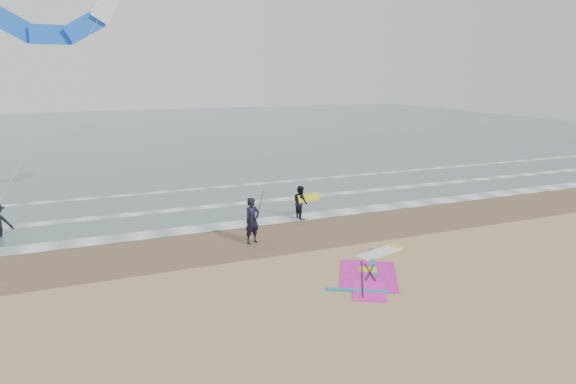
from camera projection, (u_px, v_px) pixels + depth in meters
name	position (u px, v px, depth m)	size (l,w,h in m)	color
ground	(355.00, 282.00, 17.87)	(120.00, 120.00, 0.00)	tan
sea_water	(152.00, 134.00, 60.97)	(120.00, 80.00, 0.02)	#47605E
wet_sand_band	(289.00, 234.00, 23.25)	(120.00, 5.00, 0.01)	brown
foam_waterline	(256.00, 209.00, 27.24)	(120.00, 9.15, 0.02)	white
windsurf_rig	(373.00, 269.00, 19.02)	(4.88, 4.62, 0.12)	white
person_standing	(252.00, 221.00, 21.75)	(0.73, 0.48, 2.00)	black
person_walking	(301.00, 202.00, 25.46)	(0.82, 0.64, 1.68)	black
held_pole	(259.00, 209.00, 21.75)	(0.17, 0.86, 1.82)	black
carried_kiteboard	(309.00, 198.00, 25.47)	(1.30, 0.51, 0.39)	yellow
surf_kite	(48.00, 18.00, 24.54)	(7.19, 3.68, 10.21)	white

